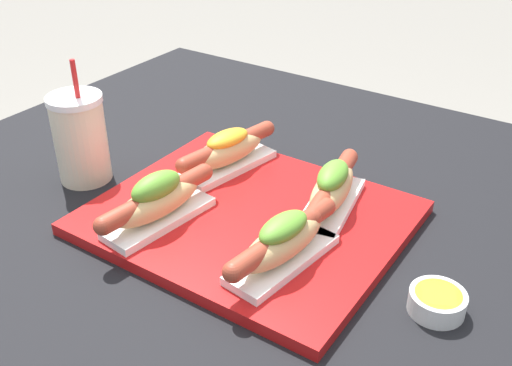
% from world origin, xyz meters
% --- Properties ---
extents(serving_tray, '(0.43, 0.36, 0.02)m').
position_xyz_m(serving_tray, '(0.04, 0.01, 0.75)').
color(serving_tray, '#B71414').
rests_on(serving_tray, patio_table).
extents(hot_dog_0, '(0.08, 0.21, 0.08)m').
position_xyz_m(hot_dog_0, '(-0.05, -0.08, 0.80)').
color(hot_dog_0, white).
rests_on(hot_dog_0, serving_tray).
extents(hot_dog_1, '(0.08, 0.21, 0.07)m').
position_xyz_m(hot_dog_1, '(0.14, -0.07, 0.80)').
color(hot_dog_1, white).
rests_on(hot_dog_1, serving_tray).
extents(hot_dog_2, '(0.09, 0.21, 0.07)m').
position_xyz_m(hot_dog_2, '(-0.06, 0.10, 0.79)').
color(hot_dog_2, white).
rests_on(hot_dog_2, serving_tray).
extents(hot_dog_3, '(0.09, 0.21, 0.07)m').
position_xyz_m(hot_dog_3, '(0.14, 0.08, 0.80)').
color(hot_dog_3, white).
rests_on(hot_dog_3, serving_tray).
extents(sauce_bowl, '(0.07, 0.07, 0.03)m').
position_xyz_m(sauce_bowl, '(0.33, -0.02, 0.76)').
color(sauce_bowl, silver).
rests_on(sauce_bowl, patio_table).
extents(drink_cup, '(0.09, 0.09, 0.21)m').
position_xyz_m(drink_cup, '(-0.26, -0.04, 0.82)').
color(drink_cup, beige).
rests_on(drink_cup, patio_table).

